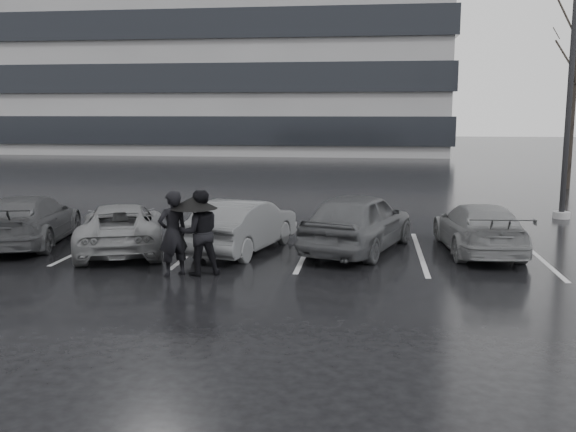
{
  "coord_description": "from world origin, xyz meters",
  "views": [
    {
      "loc": [
        2.16,
        -13.27,
        3.44
      ],
      "look_at": [
        0.31,
        1.0,
        1.1
      ],
      "focal_mm": 40.0,
      "sensor_mm": 36.0,
      "label": 1
    }
  ],
  "objects_px": {
    "lamp_post": "(571,76)",
    "car_west_b": "(121,227)",
    "car_main": "(358,221)",
    "car_east": "(479,228)",
    "car_west_a": "(243,225)",
    "pedestrian_right": "(199,233)",
    "pedestrian_left": "(173,234)",
    "car_west_c": "(29,220)",
    "tree_north": "(573,93)"
  },
  "relations": [
    {
      "from": "car_west_c",
      "to": "car_west_b",
      "type": "bearing_deg",
      "value": 159.31
    },
    {
      "from": "car_west_c",
      "to": "car_east",
      "type": "distance_m",
      "value": 11.53
    },
    {
      "from": "car_east",
      "to": "pedestrian_left",
      "type": "distance_m",
      "value": 7.52
    },
    {
      "from": "car_main",
      "to": "car_east",
      "type": "bearing_deg",
      "value": -156.43
    },
    {
      "from": "tree_north",
      "to": "pedestrian_right",
      "type": "bearing_deg",
      "value": -125.74
    },
    {
      "from": "car_main",
      "to": "lamp_post",
      "type": "relative_size",
      "value": 0.44
    },
    {
      "from": "car_east",
      "to": "tree_north",
      "type": "bearing_deg",
      "value": -117.57
    },
    {
      "from": "pedestrian_left",
      "to": "pedestrian_right",
      "type": "relative_size",
      "value": 1.0
    },
    {
      "from": "car_main",
      "to": "car_west_b",
      "type": "bearing_deg",
      "value": 25.56
    },
    {
      "from": "car_west_c",
      "to": "lamp_post",
      "type": "distance_m",
      "value": 16.72
    },
    {
      "from": "car_main",
      "to": "pedestrian_right",
      "type": "distance_m",
      "value": 4.32
    },
    {
      "from": "pedestrian_left",
      "to": "lamp_post",
      "type": "xyz_separation_m",
      "value": [
        10.32,
        8.81,
        3.66
      ]
    },
    {
      "from": "lamp_post",
      "to": "tree_north",
      "type": "bearing_deg",
      "value": 73.05
    },
    {
      "from": "lamp_post",
      "to": "car_west_b",
      "type": "bearing_deg",
      "value": -151.93
    },
    {
      "from": "car_main",
      "to": "car_west_c",
      "type": "height_order",
      "value": "car_main"
    },
    {
      "from": "car_west_a",
      "to": "pedestrian_left",
      "type": "relative_size",
      "value": 2.17
    },
    {
      "from": "car_west_c",
      "to": "lamp_post",
      "type": "relative_size",
      "value": 0.45
    },
    {
      "from": "car_west_b",
      "to": "lamp_post",
      "type": "relative_size",
      "value": 0.43
    },
    {
      "from": "car_west_b",
      "to": "car_east",
      "type": "distance_m",
      "value": 8.88
    },
    {
      "from": "car_main",
      "to": "car_east",
      "type": "xyz_separation_m",
      "value": [
        2.96,
        0.27,
        -0.14
      ]
    },
    {
      "from": "car_west_c",
      "to": "car_east",
      "type": "relative_size",
      "value": 1.07
    },
    {
      "from": "car_main",
      "to": "pedestrian_left",
      "type": "bearing_deg",
      "value": 56.05
    },
    {
      "from": "car_west_b",
      "to": "pedestrian_right",
      "type": "distance_m",
      "value": 3.3
    },
    {
      "from": "lamp_post",
      "to": "tree_north",
      "type": "relative_size",
      "value": 1.17
    },
    {
      "from": "car_west_b",
      "to": "pedestrian_right",
      "type": "relative_size",
      "value": 2.36
    },
    {
      "from": "car_west_a",
      "to": "pedestrian_left",
      "type": "distance_m",
      "value": 2.8
    },
    {
      "from": "pedestrian_left",
      "to": "pedestrian_right",
      "type": "bearing_deg",
      "value": 154.51
    },
    {
      "from": "car_west_b",
      "to": "lamp_post",
      "type": "distance_m",
      "value": 14.56
    },
    {
      "from": "lamp_post",
      "to": "tree_north",
      "type": "distance_m",
      "value": 9.02
    },
    {
      "from": "car_main",
      "to": "tree_north",
      "type": "height_order",
      "value": "tree_north"
    },
    {
      "from": "car_main",
      "to": "car_east",
      "type": "distance_m",
      "value": 2.98
    },
    {
      "from": "tree_north",
      "to": "lamp_post",
      "type": "bearing_deg",
      "value": -106.95
    },
    {
      "from": "lamp_post",
      "to": "pedestrian_left",
      "type": "bearing_deg",
      "value": -139.52
    },
    {
      "from": "car_west_b",
      "to": "tree_north",
      "type": "distance_m",
      "value": 21.66
    },
    {
      "from": "car_east",
      "to": "tree_north",
      "type": "height_order",
      "value": "tree_north"
    },
    {
      "from": "car_west_b",
      "to": "pedestrian_left",
      "type": "relative_size",
      "value": 2.35
    },
    {
      "from": "car_west_a",
      "to": "pedestrian_right",
      "type": "distance_m",
      "value": 2.5
    },
    {
      "from": "car_west_b",
      "to": "pedestrian_left",
      "type": "distance_m",
      "value": 3.03
    },
    {
      "from": "car_west_b",
      "to": "car_east",
      "type": "relative_size",
      "value": 1.02
    },
    {
      "from": "car_west_c",
      "to": "car_west_a",
      "type": "bearing_deg",
      "value": 168.0
    },
    {
      "from": "car_east",
      "to": "car_west_a",
      "type": "bearing_deg",
      "value": 1.86
    },
    {
      "from": "car_main",
      "to": "lamp_post",
      "type": "xyz_separation_m",
      "value": [
        6.49,
        5.86,
        3.82
      ]
    },
    {
      "from": "pedestrian_left",
      "to": "car_main",
      "type": "bearing_deg",
      "value": 174.44
    },
    {
      "from": "car_west_a",
      "to": "car_west_b",
      "type": "xyz_separation_m",
      "value": [
        -3.02,
        -0.39,
        -0.06
      ]
    },
    {
      "from": "car_west_b",
      "to": "car_east",
      "type": "height_order",
      "value": "car_east"
    },
    {
      "from": "car_west_c",
      "to": "pedestrian_right",
      "type": "xyz_separation_m",
      "value": [
        5.25,
        -2.48,
        0.26
      ]
    },
    {
      "from": "pedestrian_right",
      "to": "car_west_c",
      "type": "bearing_deg",
      "value": -49.52
    },
    {
      "from": "car_west_a",
      "to": "car_west_b",
      "type": "distance_m",
      "value": 3.04
    },
    {
      "from": "car_west_c",
      "to": "tree_north",
      "type": "relative_size",
      "value": 0.53
    },
    {
      "from": "pedestrian_left",
      "to": "pedestrian_right",
      "type": "xyz_separation_m",
      "value": [
        0.53,
        0.17,
        -0.0
      ]
    }
  ]
}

